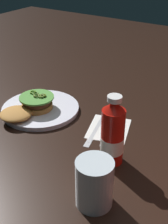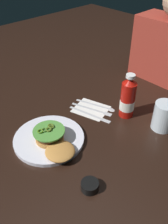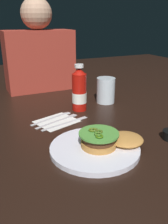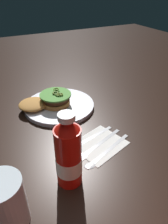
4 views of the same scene
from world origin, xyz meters
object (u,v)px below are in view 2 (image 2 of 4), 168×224
at_px(water_glass, 164,116).
at_px(spoon_utensil, 101,106).
at_px(fork_utensil, 95,110).
at_px(dinner_plate, 49,139).
at_px(condiment_cup, 90,186).
at_px(ketchup_bottle, 128,99).
at_px(napkin, 91,109).
at_px(butter_knife, 92,115).
at_px(burger_sandwich, 53,140).

distance_m(water_glass, spoon_utensil, 0.29).
relative_size(fork_utensil, spoon_utensil, 1.02).
xyz_separation_m(dinner_plate, condiment_cup, (0.27, -0.04, 0.01)).
bearing_deg(spoon_utensil, fork_utensil, -88.19).
relative_size(ketchup_bottle, fork_utensil, 1.04).
bearing_deg(spoon_utensil, condiment_cup, -51.00).
xyz_separation_m(dinner_plate, napkin, (-0.03, 0.27, -0.01)).
bearing_deg(spoon_utensil, napkin, -109.88).
xyz_separation_m(condiment_cup, napkin, (-0.30, 0.31, -0.01)).
bearing_deg(fork_utensil, condiment_cup, -47.67).
relative_size(napkin, fork_utensil, 0.77).
bearing_deg(ketchup_bottle, water_glass, 14.32).
xyz_separation_m(water_glass, spoon_utensil, (-0.28, -0.08, -0.06)).
relative_size(butter_knife, spoon_utensil, 1.09).
xyz_separation_m(ketchup_bottle, water_glass, (0.16, 0.04, -0.03)).
relative_size(dinner_plate, spoon_utensil, 1.45).
distance_m(dinner_plate, spoon_utensil, 0.31).
xyz_separation_m(fork_utensil, spoon_utensil, (-0.00, 0.04, 0.00)).
distance_m(ketchup_bottle, fork_utensil, 0.16).
distance_m(burger_sandwich, napkin, 0.29).
bearing_deg(butter_knife, water_glass, 30.94).
xyz_separation_m(napkin, butter_knife, (0.04, -0.03, 0.00)).
relative_size(condiment_cup, napkin, 0.39).
bearing_deg(ketchup_bottle, burger_sandwich, -99.74).
bearing_deg(spoon_utensil, water_glass, 15.52).
height_order(butter_knife, fork_utensil, same).
height_order(water_glass, napkin, water_glass).
xyz_separation_m(burger_sandwich, condiment_cup, (0.23, -0.03, -0.02)).
xyz_separation_m(burger_sandwich, spoon_utensil, (-0.06, 0.32, -0.03)).
bearing_deg(water_glass, butter_knife, -149.06).
height_order(burger_sandwich, butter_knife, burger_sandwich).
distance_m(burger_sandwich, fork_utensil, 0.29).
bearing_deg(fork_utensil, napkin, -160.66).
bearing_deg(burger_sandwich, butter_knife, 98.86).
relative_size(ketchup_bottle, napkin, 1.35).
relative_size(dinner_plate, fork_utensil, 1.42).
bearing_deg(burger_sandwich, spoon_utensil, 100.25).
bearing_deg(burger_sandwich, condiment_cup, -7.49).
relative_size(water_glass, napkin, 0.80).
height_order(butter_knife, spoon_utensil, same).
xyz_separation_m(napkin, fork_utensil, (0.02, 0.01, 0.00)).
distance_m(napkin, butter_knife, 0.05).
distance_m(dinner_plate, water_glass, 0.47).
relative_size(water_glass, butter_knife, 0.58).
distance_m(ketchup_bottle, butter_knife, 0.17).
distance_m(napkin, spoon_utensil, 0.05).
bearing_deg(water_glass, spoon_utensil, -164.48).
height_order(dinner_plate, napkin, dinner_plate).
distance_m(ketchup_bottle, water_glass, 0.17).
height_order(burger_sandwich, napkin, burger_sandwich).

